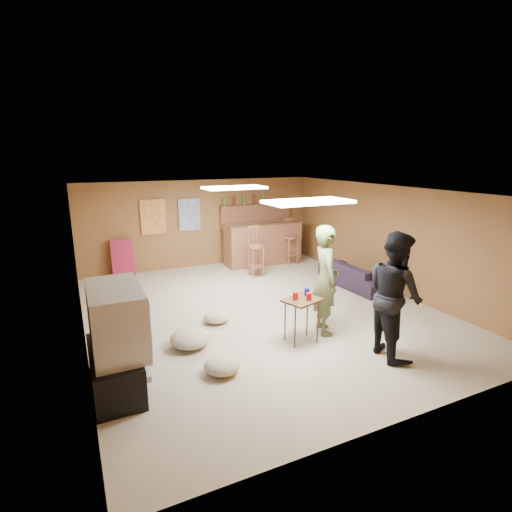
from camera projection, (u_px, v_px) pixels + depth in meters
name	position (u px, v px, depth m)	size (l,w,h in m)	color
ground	(261.00, 311.00, 7.39)	(7.00, 7.00, 0.00)	tan
ceiling	(261.00, 191.00, 6.85)	(6.00, 7.00, 0.02)	silver
wall_back	(201.00, 224.00, 10.19)	(6.00, 0.02, 2.20)	brown
wall_front	(411.00, 327.00, 4.05)	(6.00, 0.02, 2.20)	brown
wall_left	(78.00, 274.00, 5.88)	(0.02, 7.00, 2.20)	brown
wall_right	(389.00, 238.00, 8.36)	(0.02, 7.00, 2.20)	brown
tv_stand	(115.00, 369.00, 4.89)	(0.55, 1.30, 0.50)	black
dvd_box	(134.00, 373.00, 5.00)	(0.35, 0.50, 0.08)	#B2B2B7
tv_body	(116.00, 319.00, 4.76)	(0.60, 1.10, 0.80)	#B2B2B7
tv_screen	(143.00, 315.00, 4.89)	(0.02, 0.95, 0.65)	navy
bar_counter	(263.00, 243.00, 10.46)	(2.00, 0.60, 1.10)	brown
bar_lip	(267.00, 224.00, 10.11)	(2.10, 0.12, 0.05)	#412814
bar_shelf	(256.00, 205.00, 10.62)	(2.00, 0.18, 0.05)	brown
bar_backing	(255.00, 216.00, 10.71)	(2.00, 0.14, 0.60)	brown
poster_left	(153.00, 217.00, 9.59)	(0.60, 0.03, 0.85)	#BF3F26
poster_right	(189.00, 215.00, 9.97)	(0.55, 0.03, 0.80)	#334C99
folding_chair_stack	(122.00, 258.00, 9.34)	(0.50, 0.14, 0.90)	maroon
ceiling_panel_front	(308.00, 202.00, 5.54)	(1.20, 0.60, 0.04)	white
ceiling_panel_back	(234.00, 188.00, 7.91)	(1.20, 0.60, 0.04)	white
person_olive	(325.00, 280.00, 6.32)	(0.64, 0.42, 1.76)	#596239
person_black	(394.00, 295.00, 5.58)	(0.88, 0.68, 1.81)	black
sofa	(355.00, 275.00, 8.72)	(1.76, 0.69, 0.51)	black
tray_table	(301.00, 321.00, 6.09)	(0.53, 0.43, 0.69)	#412814
cup_red_near	(295.00, 296.00, 5.97)	(0.08, 0.08, 0.12)	red
cup_red_far	(309.00, 297.00, 5.95)	(0.08, 0.08, 0.11)	red
cup_blue	(307.00, 292.00, 6.15)	(0.08, 0.08, 0.11)	navy
bar_stool_left	(256.00, 249.00, 9.36)	(0.42, 0.42, 1.33)	brown
bar_stool_right	(291.00, 242.00, 10.41)	(0.37, 0.37, 1.18)	brown
cushion_near_tv	(190.00, 338.00, 5.98)	(0.60, 0.60, 0.27)	tan
cushion_mid	(217.00, 317.00, 6.85)	(0.44, 0.44, 0.20)	tan
cushion_far	(222.00, 365.00, 5.26)	(0.48, 0.48, 0.22)	tan
bottle_row	(244.00, 200.00, 10.43)	(1.20, 0.08, 0.26)	#3F7233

